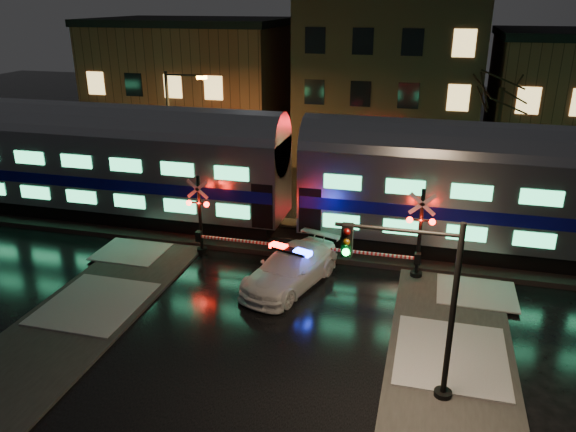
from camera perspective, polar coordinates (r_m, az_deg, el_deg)
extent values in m
plane|color=black|center=(22.57, -0.67, -7.54)|extent=(120.00, 120.00, 0.00)
cube|color=black|center=(26.88, 2.14, -2.34)|extent=(90.00, 4.20, 0.24)
cube|color=#2D2D2D|center=(20.64, -23.59, -12.35)|extent=(4.00, 20.00, 0.12)
cube|color=#2D2D2D|center=(17.01, 16.30, -19.24)|extent=(4.00, 20.00, 0.12)
cube|color=#542E20|center=(45.40, -9.46, 12.90)|extent=(14.00, 10.00, 9.00)
cube|color=brown|center=(42.01, 10.41, 13.91)|extent=(12.00, 11.00, 11.50)
cube|color=black|center=(32.33, -22.36, 1.15)|extent=(24.00, 2.40, 0.80)
cube|color=#B7BAC1|center=(31.68, -22.93, 5.05)|extent=(25.00, 3.05, 3.80)
cube|color=#0A0C79|center=(31.78, -22.83, 4.36)|extent=(24.75, 3.09, 0.55)
cube|color=#40F595|center=(30.83, -24.32, 2.18)|extent=(21.00, 0.05, 0.62)
cube|color=#40F595|center=(30.35, -24.83, 5.39)|extent=(21.00, 0.05, 0.62)
cylinder|color=#B7BAC1|center=(31.30, -23.37, 8.04)|extent=(25.00, 3.05, 3.05)
imported|color=white|center=(22.59, 0.24, -5.35)|extent=(3.60, 5.60, 1.51)
cube|color=black|center=(22.25, 0.25, -3.51)|extent=(1.62, 0.86, 0.10)
cube|color=#FF0C05|center=(22.51, -0.97, -3.10)|extent=(0.77, 0.55, 0.18)
cube|color=#1426FF|center=(21.97, 1.50, -3.75)|extent=(0.77, 0.55, 0.18)
cylinder|color=black|center=(24.00, 12.87, -5.87)|extent=(0.49, 0.49, 0.29)
cylinder|color=black|center=(23.25, 13.23, -1.90)|extent=(0.16, 0.16, 3.91)
sphere|color=#FF0C05|center=(22.83, 12.25, -0.39)|extent=(0.25, 0.25, 0.25)
sphere|color=#FF0C05|center=(22.83, 14.45, -0.59)|extent=(0.25, 0.25, 0.25)
cube|color=white|center=(23.53, 7.07, -3.65)|extent=(4.89, 0.10, 0.10)
cube|color=black|center=(23.39, 13.01, -4.22)|extent=(0.25, 0.30, 0.45)
cylinder|color=black|center=(25.87, -8.70, -3.52)|extent=(0.46, 0.46, 0.28)
cylinder|color=black|center=(25.21, -8.92, 0.01)|extent=(0.15, 0.15, 3.69)
sphere|color=#FF0C05|center=(25.00, -10.04, 1.33)|extent=(0.24, 0.24, 0.24)
sphere|color=#FF0C05|center=(24.68, -8.28, 1.17)|extent=(0.24, 0.24, 0.24)
cube|color=white|center=(24.54, -4.07, -2.60)|extent=(4.62, 0.10, 0.10)
cube|color=black|center=(25.33, -9.03, -2.04)|extent=(0.25, 0.30, 0.45)
cylinder|color=black|center=(17.64, 15.43, -17.12)|extent=(0.52, 0.52, 0.28)
cylinder|color=black|center=(16.18, 16.34, -9.78)|extent=(0.17, 0.17, 5.52)
cylinder|color=black|center=(15.11, 11.00, -1.39)|extent=(3.31, 0.11, 0.11)
cube|color=black|center=(15.23, 6.04, -2.43)|extent=(0.29, 0.26, 0.92)
sphere|color=#0CFF3F|center=(15.20, 5.90, -3.68)|extent=(0.20, 0.20, 0.20)
cylinder|color=black|center=(32.25, -11.86, 7.81)|extent=(0.18, 0.18, 7.24)
cylinder|color=black|center=(31.19, -10.49, 13.89)|extent=(2.17, 0.11, 0.11)
cube|color=orange|center=(30.80, -8.75, 13.73)|extent=(0.50, 0.25, 0.16)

